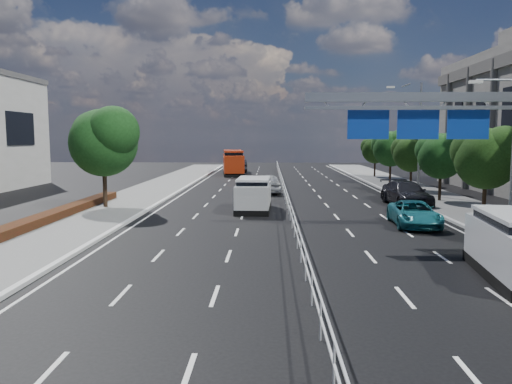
{
  "coord_description": "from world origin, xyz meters",
  "views": [
    {
      "loc": [
        -1.19,
        -14.33,
        4.67
      ],
      "look_at": [
        -1.75,
        6.47,
        2.4
      ],
      "focal_mm": 35.0,
      "sensor_mm": 36.0,
      "label": 1
    }
  ],
  "objects": [
    {
      "name": "near_car_silver",
      "position": [
        -1.35,
        27.88,
        0.82
      ],
      "size": [
        2.55,
        5.05,
        1.65
      ],
      "primitive_type": "imported",
      "rotation": [
        0.0,
        0.0,
        3.27
      ],
      "color": "#97999E",
      "rests_on": "ground"
    },
    {
      "name": "median_fence",
      "position": [
        0.0,
        22.5,
        0.53
      ],
      "size": [
        0.05,
        85.0,
        1.02
      ],
      "color": "silver",
      "rests_on": "ground"
    },
    {
      "name": "parked_car_dark",
      "position": [
        8.3,
        20.24,
        0.83
      ],
      "size": [
        2.8,
        5.88,
        1.66
      ],
      "primitive_type": "imported",
      "rotation": [
        0.0,
        0.0,
        0.09
      ],
      "color": "black",
      "rests_on": "ground"
    },
    {
      "name": "ground",
      "position": [
        0.0,
        0.0,
        0.0
      ],
      "size": [
        160.0,
        160.0,
        0.0
      ],
      "primitive_type": "plane",
      "color": "black",
      "rests_on": "ground"
    },
    {
      "name": "streetlight_far",
      "position": [
        10.5,
        26.0,
        5.21
      ],
      "size": [
        2.78,
        2.4,
        9.0
      ],
      "color": "gray",
      "rests_on": "ground"
    },
    {
      "name": "overhead_gantry",
      "position": [
        6.74,
        10.05,
        5.61
      ],
      "size": [
        10.24,
        0.38,
        7.45
      ],
      "color": "gray",
      "rests_on": "ground"
    },
    {
      "name": "white_minivan",
      "position": [
        -2.19,
        17.37,
        1.04
      ],
      "size": [
        2.28,
        4.95,
        2.12
      ],
      "rotation": [
        0.0,
        0.0,
        -0.03
      ],
      "color": "black",
      "rests_on": "ground"
    },
    {
      "name": "far_tree_f",
      "position": [
        11.24,
        29.48,
        3.49
      ],
      "size": [
        3.52,
        3.28,
        5.02
      ],
      "color": "black",
      "rests_on": "ground"
    },
    {
      "name": "near_car_dark",
      "position": [
        -5.31,
        54.03,
        0.85
      ],
      "size": [
        2.44,
        5.34,
        1.7
      ],
      "primitive_type": "imported",
      "rotation": [
        0.0,
        0.0,
        3.27
      ],
      "color": "black",
      "rests_on": "ground"
    },
    {
      "name": "kerb_near",
      "position": [
        -9.0,
        0.0,
        0.07
      ],
      "size": [
        0.25,
        140.0,
        0.15
      ],
      "primitive_type": "cube",
      "color": "silver",
      "rests_on": "ground"
    },
    {
      "name": "parked_car_teal",
      "position": [
        6.5,
        12.0,
        0.66
      ],
      "size": [
        2.49,
        4.89,
        1.32
      ],
      "primitive_type": "imported",
      "rotation": [
        0.0,
        0.0,
        -0.06
      ],
      "color": "#175F6B",
      "rests_on": "ground"
    },
    {
      "name": "near_tree_back",
      "position": [
        -11.94,
        17.97,
        4.61
      ],
      "size": [
        4.84,
        4.51,
        6.69
      ],
      "color": "black",
      "rests_on": "ground"
    },
    {
      "name": "red_bus",
      "position": [
        -5.84,
        49.45,
        1.6
      ],
      "size": [
        3.52,
        10.5,
        3.08
      ],
      "rotation": [
        0.0,
        0.0,
        0.11
      ],
      "color": "black",
      "rests_on": "ground"
    },
    {
      "name": "far_tree_d",
      "position": [
        11.25,
        14.48,
        3.69
      ],
      "size": [
        3.85,
        3.59,
        5.34
      ],
      "color": "black",
      "rests_on": "ground"
    },
    {
      "name": "far_tree_h",
      "position": [
        11.24,
        44.48,
        3.42
      ],
      "size": [
        3.41,
        3.18,
        4.91
      ],
      "color": "black",
      "rests_on": "ground"
    },
    {
      "name": "far_tree_e",
      "position": [
        11.25,
        21.98,
        3.56
      ],
      "size": [
        3.63,
        3.38,
        5.13
      ],
      "color": "black",
      "rests_on": "ground"
    },
    {
      "name": "far_tree_g",
      "position": [
        11.25,
        36.98,
        3.75
      ],
      "size": [
        3.96,
        3.69,
        5.45
      ],
      "color": "black",
      "rests_on": "ground"
    }
  ]
}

